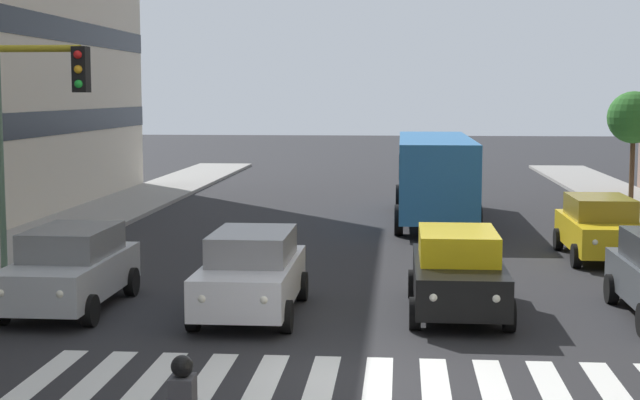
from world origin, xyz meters
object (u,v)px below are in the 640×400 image
at_px(street_lamp_right, 20,84).
at_px(car_1, 458,271).
at_px(street_tree_3, 634,118).
at_px(car_3, 71,268).
at_px(car_2, 252,272).
at_px(car_row2_0, 600,227).
at_px(bus_behind_traffic, 434,169).

bearing_deg(street_lamp_right, car_1, 161.92).
bearing_deg(street_tree_3, car_1, 67.88).
distance_m(car_3, street_lamp_right, 5.99).
height_order(street_lamp_right, street_tree_3, street_lamp_right).
xyz_separation_m(car_2, street_lamp_right, (6.41, -3.95, 3.92)).
bearing_deg(car_row2_0, car_2, 41.12).
bearing_deg(car_1, car_row2_0, -121.63).
distance_m(car_3, street_tree_3, 26.46).
height_order(car_1, car_3, same).
bearing_deg(street_lamp_right, car_3, 123.65).
distance_m(bus_behind_traffic, street_tree_3, 10.17).
height_order(car_2, car_row2_0, same).
distance_m(car_row2_0, street_tree_3, 14.14).
distance_m(street_lamp_right, street_tree_3, 25.34).
bearing_deg(street_tree_3, street_lamp_right, 41.66).
bearing_deg(car_1, street_tree_3, -112.12).
bearing_deg(street_lamp_right, car_2, 148.33).
height_order(car_3, street_lamp_right, street_lamp_right).
relative_size(car_1, car_3, 1.00).
xyz_separation_m(car_2, street_tree_3, (-12.50, -20.78, 2.68)).
bearing_deg(car_1, bus_behind_traffic, -90.00).
distance_m(car_2, bus_behind_traffic, 15.70).
bearing_deg(street_tree_3, car_3, 51.47).
xyz_separation_m(car_2, bus_behind_traffic, (-4.25, -15.08, 0.97)).
relative_size(car_row2_0, street_lamp_right, 0.59).
bearing_deg(bus_behind_traffic, car_1, 90.00).
height_order(car_1, bus_behind_traffic, bus_behind_traffic).
bearing_deg(car_3, bus_behind_traffic, -118.67).
bearing_deg(bus_behind_traffic, car_row2_0, 119.52).
relative_size(car_row2_0, street_tree_3, 0.98).
height_order(car_3, bus_behind_traffic, bus_behind_traffic).
bearing_deg(car_3, car_row2_0, -149.67).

